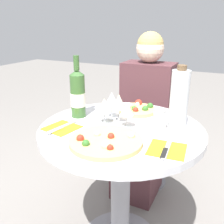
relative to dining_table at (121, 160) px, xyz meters
name	(u,v)px	position (x,y,z in m)	size (l,w,h in m)	color
dining_table	(121,160)	(0.00, 0.00, 0.00)	(0.82, 0.82, 0.75)	gray
chair_behind_diner	(149,127)	(-0.08, 0.73, -0.11)	(0.40, 0.40, 0.94)	slate
seated_diner	(143,124)	(-0.08, 0.58, -0.02)	(0.37, 0.45, 1.19)	#512D33
pizza_large	(105,141)	(0.01, -0.20, 0.20)	(0.32, 0.32, 0.05)	#DBB26B
pizza_small_far	(138,109)	(-0.01, 0.25, 0.21)	(0.22, 0.22, 0.05)	#DBB26B
wine_bottle	(78,94)	(-0.28, 0.03, 0.32)	(0.08, 0.08, 0.34)	#38602D
tall_carafe	(179,100)	(0.25, 0.11, 0.34)	(0.09, 0.09, 0.31)	silver
sugar_shaker	(160,119)	(0.18, 0.05, 0.24)	(0.06, 0.06, 0.10)	silver
wine_glass_front_right	(127,110)	(0.03, 0.01, 0.28)	(0.07, 0.07, 0.13)	silver
wine_glass_back_left	(112,99)	(-0.10, 0.09, 0.30)	(0.07, 0.07, 0.14)	silver
wine_glass_front_left	(104,105)	(-0.10, 0.01, 0.29)	(0.07, 0.07, 0.13)	silver
wine_glass_center	(119,102)	(-0.04, 0.05, 0.30)	(0.07, 0.07, 0.15)	silver
place_setting_left	(61,128)	(-0.26, -0.15, 0.19)	(0.17, 0.19, 0.01)	yellow
place_setting_right	(167,149)	(0.27, -0.14, 0.19)	(0.16, 0.19, 0.01)	yellow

